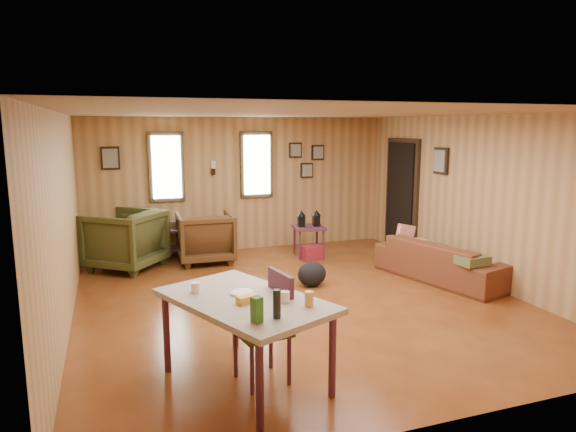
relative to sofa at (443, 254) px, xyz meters
name	(u,v)px	position (x,y,z in m)	size (l,w,h in m)	color
room	(303,205)	(-2.15, 0.13, 0.81)	(5.54, 6.04, 2.44)	brown
sofa	(443,254)	(0.00, 0.00, 0.00)	(2.02, 0.59, 0.79)	brown
recliner_brown	(205,235)	(-3.10, 2.17, 0.07)	(0.89, 0.84, 0.92)	#492D16
recliner_green	(125,237)	(-4.37, 2.18, 0.12)	(1.00, 0.94, 1.03)	#3F421E
end_table	(180,237)	(-3.46, 2.62, -0.04)	(0.51, 0.47, 0.63)	#55253A
side_table	(309,225)	(-1.35, 1.93, 0.17)	(0.57, 0.57, 0.82)	#55253A
cooler	(311,253)	(-1.38, 1.71, -0.27)	(0.38, 0.30, 0.24)	maroon
backpack	(312,274)	(-1.93, 0.34, -0.22)	(0.44, 0.35, 0.36)	black
sofa_pillows	(439,248)	(-0.11, -0.05, 0.10)	(0.52, 1.65, 0.34)	#545C33
dining_table	(246,306)	(-3.52, -2.06, 0.32)	(1.46, 1.78, 1.01)	gray
dining_chair	(269,321)	(-3.30, -2.03, 0.15)	(0.51, 0.51, 0.98)	#3F421E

